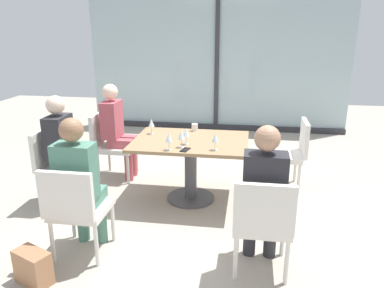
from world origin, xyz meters
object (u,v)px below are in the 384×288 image
wine_glass_2 (151,123)px  wine_glass_3 (215,138)px  person_front_right (264,191)px  wine_glass_4 (181,135)px  chair_far_right (291,150)px  cell_phone_on_table (185,150)px  chair_front_left (76,206)px  wine_glass_1 (186,133)px  coffee_cup (195,127)px  dining_table_main (191,154)px  chair_far_left (110,142)px  person_side_end (65,146)px  person_front_left (79,179)px  person_far_left (117,127)px  handbag_0 (33,267)px  chair_side_end (58,163)px  handbag_1 (86,180)px  chair_front_right (263,220)px

wine_glass_2 → wine_glass_3: bearing=-31.5°
person_front_right → wine_glass_4: (-0.84, 0.92, 0.16)m
chair_far_right → cell_phone_on_table: bearing=-142.8°
wine_glass_2 → chair_front_left: bearing=-100.8°
wine_glass_1 → coffee_cup: size_ratio=2.06×
dining_table_main → wine_glass_4: bearing=-101.0°
person_front_right → chair_far_left: bearing=138.6°
person_side_end → chair_far_left: bearing=78.5°
person_front_right → wine_glass_1: size_ratio=6.81×
person_front_left → person_far_left: (-0.28, 1.72, 0.00)m
chair_far_right → wine_glass_4: size_ratio=4.70×
person_far_left → wine_glass_3: person_far_left is taller
person_front_right → coffee_cup: 1.78m
wine_glass_1 → wine_glass_3: size_ratio=1.00×
chair_front_left → wine_glass_4: 1.31m
wine_glass_2 → handbag_0: 2.08m
cell_phone_on_table → person_side_end: bearing=-167.4°
person_far_left → chair_far_right: bearing=0.0°
person_front_left → wine_glass_3: 1.42m
chair_side_end → chair_far_right: (2.62, 0.87, 0.00)m
chair_far_left → wine_glass_4: 1.42m
handbag_1 → chair_far_left: bearing=59.2°
dining_table_main → wine_glass_4: size_ratio=6.98×
person_far_left → wine_glass_4: bearing=-38.7°
person_front_right → wine_glass_3: size_ratio=6.81×
chair_front_right → chair_side_end: bearing=156.7°
wine_glass_1 → handbag_0: bearing=-122.4°
chair_front_left → wine_glass_3: 1.52m
chair_side_end → cell_phone_on_table: bearing=-0.8°
chair_front_left → chair_side_end: (-0.67, 0.97, 0.00)m
chair_front_left → cell_phone_on_table: chair_front_left is taller
person_far_left → cell_phone_on_table: (1.06, -0.89, 0.03)m
dining_table_main → person_far_left: person_far_left is taller
wine_glass_1 → handbag_1: wine_glass_1 is taller
person_front_right → wine_glass_1: person_front_right is taller
wine_glass_3 → person_front_left: bearing=-140.9°
wine_glass_2 → person_front_left: bearing=-101.7°
person_front_right → handbag_1: person_front_right is taller
chair_far_right → coffee_cup: bearing=-173.5°
wine_glass_3 → coffee_cup: wine_glass_3 is taller
handbag_0 → chair_far_right: bearing=69.1°
chair_front_left → coffee_cup: bearing=65.5°
chair_far_right → wine_glass_2: (-1.67, -0.34, 0.37)m
chair_front_left → wine_glass_2: (0.29, 1.49, 0.37)m
person_far_left → person_side_end: (-0.29, -0.87, 0.00)m
wine_glass_1 → person_side_end: bearing=-172.1°
chair_front_left → chair_far_right: 2.68m
chair_front_left → chair_far_right: same height
chair_front_left → coffee_cup: size_ratio=9.67×
person_front_right → dining_table_main: bearing=123.1°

